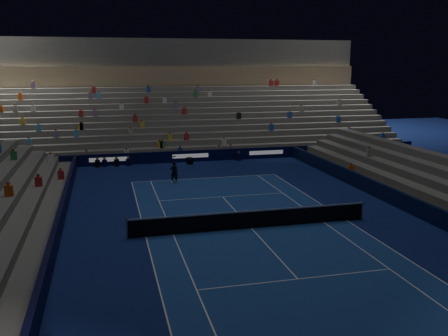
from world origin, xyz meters
TOP-DOWN VIEW (x-y plane):
  - ground at (0.00, 0.00)m, footprint 90.00×90.00m
  - court_surface at (0.00, 0.00)m, footprint 10.97×23.77m
  - sponsor_barrier_far at (0.00, 18.50)m, footprint 44.00×0.25m
  - sponsor_barrier_east at (9.70, 0.00)m, footprint 0.25×37.00m
  - sponsor_barrier_west at (-9.70, 0.00)m, footprint 0.25×37.00m
  - grandstand_main at (0.00, 27.90)m, footprint 44.00×15.20m
  - tennis_net at (0.00, 0.00)m, footprint 12.90×0.10m
  - tennis_player at (-2.48, 11.02)m, footprint 0.57×0.38m
  - broadcast_camera at (-0.21, 17.44)m, footprint 0.56×0.93m

SIDE VIEW (x-z plane):
  - ground at x=0.00m, z-range 0.00..0.00m
  - court_surface at x=0.00m, z-range 0.00..0.01m
  - broadcast_camera at x=-0.21m, z-range 0.01..0.58m
  - sponsor_barrier_far at x=0.00m, z-range 0.00..1.00m
  - sponsor_barrier_east at x=9.70m, z-range 0.00..1.00m
  - sponsor_barrier_west at x=-9.70m, z-range 0.00..1.00m
  - tennis_net at x=0.00m, z-range -0.05..1.05m
  - tennis_player at x=-2.48m, z-range 0.00..1.56m
  - grandstand_main at x=0.00m, z-range -2.22..8.98m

